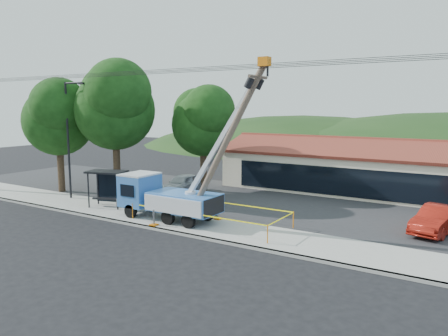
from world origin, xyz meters
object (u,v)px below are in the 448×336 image
utility_truck (167,195)px  leaning_pole (227,140)px  car_red (437,234)px  car_silver (183,194)px  bus_shelter (108,180)px

utility_truck → leaning_pole: 5.80m
car_red → car_silver: bearing=-171.3°
utility_truck → car_silver: size_ratio=2.27×
leaning_pole → car_red: bearing=29.8°
utility_truck → car_silver: bearing=120.7°
bus_shelter → car_silver: 7.11m
utility_truck → leaning_pole: size_ratio=1.10×
leaning_pole → bus_shelter: bearing=176.6°
bus_shelter → car_red: size_ratio=0.64×
leaning_pole → bus_shelter: size_ratio=3.17×
utility_truck → leaning_pole: bearing=-0.9°
utility_truck → leaning_pole: utility_truck is taller
utility_truck → car_red: 16.04m
car_red → leaning_pole: bearing=-137.5°
leaning_pole → car_red: 13.04m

